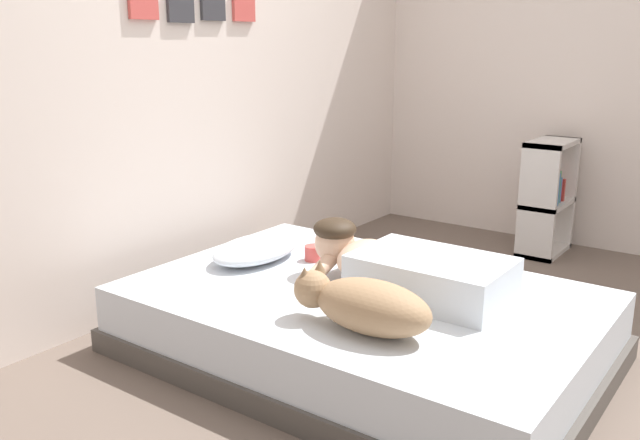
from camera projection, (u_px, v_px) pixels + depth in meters
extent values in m
plane|color=#66564C|center=(463.00, 359.00, 2.99)|extent=(12.31, 12.31, 0.00)
cube|color=silver|center=(192.00, 64.00, 3.60)|extent=(4.15, 0.10, 2.50)
cube|color=#CC4C47|center=(143.00, 1.00, 3.21)|extent=(0.17, 0.02, 0.17)
cube|color=#333338|center=(180.00, 5.00, 3.40)|extent=(0.17, 0.02, 0.17)
cube|color=#333338|center=(213.00, 4.00, 3.57)|extent=(0.17, 0.02, 0.17)
cube|color=#CC4C47|center=(244.00, 6.00, 3.76)|extent=(0.17, 0.02, 0.17)
cube|color=beige|center=(567.00, 59.00, 4.50)|extent=(0.10, 6.16, 2.50)
cube|color=#4C4742|center=(362.00, 344.00, 3.03)|extent=(1.38, 2.02, 0.10)
cube|color=silver|center=(362.00, 312.00, 2.99)|extent=(1.34, 1.96, 0.20)
ellipsoid|color=silver|center=(256.00, 249.00, 3.36)|extent=(0.52, 0.32, 0.11)
cube|color=silver|center=(432.00, 277.00, 2.86)|extent=(0.42, 0.64, 0.18)
ellipsoid|color=#D8AD8E|center=(364.00, 258.00, 3.05)|extent=(0.32, 0.20, 0.16)
sphere|color=#D8AD8E|center=(335.00, 243.00, 3.13)|extent=(0.19, 0.19, 0.19)
ellipsoid|color=#332619|center=(335.00, 229.00, 3.11)|extent=(0.20, 0.20, 0.10)
cylinder|color=#D8AD8E|center=(326.00, 264.00, 3.06)|extent=(0.23, 0.07, 0.14)
cylinder|color=#D8AD8E|center=(350.00, 253.00, 3.21)|extent=(0.23, 0.07, 0.14)
ellipsoid|color=#9E7A56|center=(373.00, 307.00, 2.51)|extent=(0.26, 0.48, 0.20)
sphere|color=#9E7A56|center=(313.00, 289.00, 2.64)|extent=(0.15, 0.15, 0.15)
cone|color=#7E6145|center=(305.00, 273.00, 2.61)|extent=(0.05, 0.05, 0.05)
cone|color=#7E6145|center=(320.00, 266.00, 2.69)|extent=(0.05, 0.05, 0.05)
cylinder|color=#D84C47|center=(314.00, 253.00, 3.35)|extent=(0.09, 0.09, 0.07)
torus|color=#D84C47|center=(320.00, 250.00, 3.40)|extent=(0.05, 0.01, 0.05)
cube|color=black|center=(371.00, 318.00, 2.65)|extent=(0.07, 0.14, 0.01)
cube|color=silver|center=(537.00, 203.00, 4.25)|extent=(0.03, 0.24, 0.75)
cube|color=silver|center=(558.00, 192.00, 4.58)|extent=(0.03, 0.24, 0.75)
cube|color=silver|center=(543.00, 250.00, 4.51)|extent=(0.45, 0.24, 0.03)
cube|color=silver|center=(547.00, 203.00, 4.43)|extent=(0.45, 0.24, 0.03)
cube|color=silver|center=(553.00, 143.00, 4.33)|extent=(0.45, 0.24, 0.03)
cube|color=#B23833|center=(539.00, 193.00, 4.26)|extent=(0.02, 0.17, 0.17)
cube|color=#4C4C51|center=(542.00, 190.00, 4.28)|extent=(0.04, 0.19, 0.20)
cube|color=#3866A5|center=(544.00, 188.00, 4.32)|extent=(0.03, 0.19, 0.21)
cube|color=#3F8C59|center=(546.00, 186.00, 4.35)|extent=(0.03, 0.17, 0.21)
cube|color=#3866A5|center=(548.00, 189.00, 4.39)|extent=(0.04, 0.17, 0.17)
cube|color=#B23833|center=(549.00, 189.00, 4.42)|extent=(0.02, 0.16, 0.15)
cube|color=#B23833|center=(551.00, 189.00, 4.44)|extent=(0.02, 0.18, 0.15)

